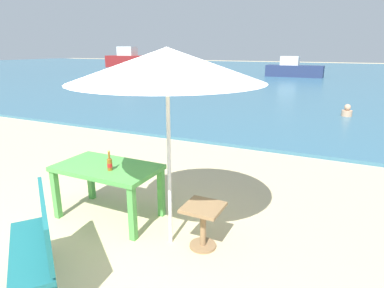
# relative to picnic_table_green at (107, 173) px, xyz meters

# --- Properties ---
(ground_plane) EXTENTS (120.00, 120.00, 0.00)m
(ground_plane) POSITION_rel_picnic_table_green_xyz_m (0.70, -1.06, -0.65)
(ground_plane) COLOR beige
(sea_water) EXTENTS (120.00, 50.00, 0.08)m
(sea_water) POSITION_rel_picnic_table_green_xyz_m (0.70, 28.94, -0.61)
(sea_water) COLOR #386B84
(sea_water) RESTS_ON ground_plane
(picnic_table_green) EXTENTS (1.40, 0.80, 0.76)m
(picnic_table_green) POSITION_rel_picnic_table_green_xyz_m (0.00, 0.00, 0.00)
(picnic_table_green) COLOR #4C9E47
(picnic_table_green) RESTS_ON ground_plane
(beer_bottle_amber) EXTENTS (0.07, 0.07, 0.26)m
(beer_bottle_amber) POSITION_rel_picnic_table_green_xyz_m (0.15, -0.11, 0.20)
(beer_bottle_amber) COLOR brown
(beer_bottle_amber) RESTS_ON picnic_table_green
(patio_umbrella) EXTENTS (2.10, 2.10, 2.30)m
(patio_umbrella) POSITION_rel_picnic_table_green_xyz_m (1.08, -0.19, 1.47)
(patio_umbrella) COLOR silver
(patio_umbrella) RESTS_ON ground_plane
(side_table_wood) EXTENTS (0.44, 0.44, 0.54)m
(side_table_wood) POSITION_rel_picnic_table_green_xyz_m (1.48, -0.11, -0.30)
(side_table_wood) COLOR olive
(side_table_wood) RESTS_ON ground_plane
(bench_teal_center) EXTENTS (1.17, 1.02, 0.95)m
(bench_teal_center) POSITION_rel_picnic_table_green_xyz_m (0.34, -1.44, -0.11)
(bench_teal_center) COLOR #196066
(bench_teal_center) RESTS_ON ground_plane
(swimmer_person) EXTENTS (0.34, 0.34, 0.41)m
(swimmer_person) POSITION_rel_picnic_table_green_xyz_m (2.84, 8.83, -0.41)
(swimmer_person) COLOR tan
(swimmer_person) RESTS_ON sea_water
(boat_tanker) EXTENTS (4.42, 1.21, 1.61)m
(boat_tanker) POSITION_rel_picnic_table_green_xyz_m (-1.44, 24.44, 0.01)
(boat_tanker) COLOR navy
(boat_tanker) RESTS_ON sea_water
(boat_ferry) EXTENTS (6.66, 1.82, 2.42)m
(boat_ferry) POSITION_rel_picnic_table_green_xyz_m (-21.40, 30.14, 0.30)
(boat_ferry) COLOR maroon
(boat_ferry) RESTS_ON sea_water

